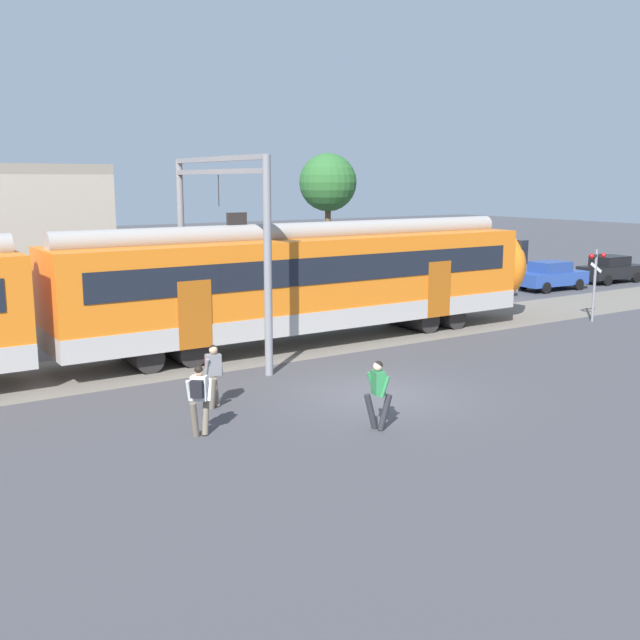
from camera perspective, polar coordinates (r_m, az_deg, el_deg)
The scene contains 11 objects.
ground_plane at distance 20.64m, azimuth 4.30°, elevation -5.69°, with size 160.00×160.00×0.00m, color #424247.
commuter_train at distance 23.28m, azimuth -19.12°, elevation 1.30°, with size 38.05×3.07×4.73m.
pedestrian_white at distance 17.28m, azimuth -9.20°, elevation -5.63°, with size 0.67×0.52×1.67m.
pedestrian_grey at distance 19.38m, azimuth -8.14°, elevation -3.81°, with size 0.55×0.63×1.67m.
pedestrian_green at distance 17.57m, azimuth 4.45°, elevation -5.34°, with size 0.60×0.62×1.67m.
parked_car_white at distance 38.15m, azimuth 11.83°, elevation 2.85°, with size 4.09×1.93×1.54m.
parked_car_blue at distance 41.79m, azimuth 17.20°, elevation 3.26°, with size 4.06×1.88×1.54m.
parked_car_black at distance 46.01m, azimuth 21.27°, elevation 3.64°, with size 4.07×1.89×1.54m.
catenary_gantry at distance 24.81m, azimuth -7.67°, elevation 7.12°, with size 0.24×6.64×6.53m.
crossing_signal at distance 32.77m, azimuth 20.25°, elevation 3.34°, with size 0.96×0.22×3.00m.
street_tree_right at distance 41.08m, azimuth 0.61°, elevation 10.37°, with size 3.11×3.11×7.23m.
Camera 1 is at (-12.10, -15.69, 5.78)m, focal length 42.00 mm.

